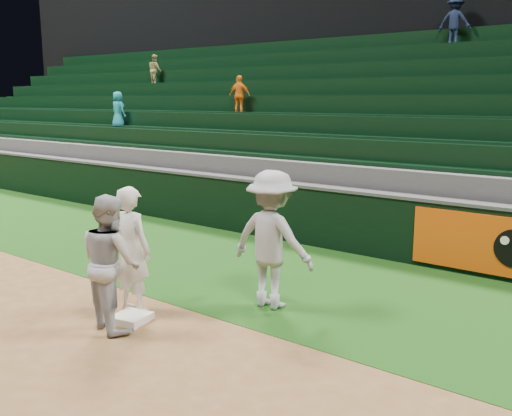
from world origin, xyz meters
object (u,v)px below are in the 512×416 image
at_px(first_base, 131,318).
at_px(baserunner, 111,262).
at_px(base_coach, 272,240).
at_px(first_baseman, 132,250).

relative_size(first_base, baserunner, 0.25).
bearing_deg(base_coach, baserunner, 54.61).
height_order(first_baseman, base_coach, base_coach).
bearing_deg(base_coach, first_baseman, 40.48).
height_order(first_base, baserunner, baserunner).
height_order(first_base, base_coach, base_coach).
distance_m(first_baseman, base_coach, 1.98).
distance_m(first_base, first_baseman, 0.94).
xyz_separation_m(first_baseman, baserunner, (0.23, -0.54, -0.01)).
distance_m(first_base, base_coach, 2.23).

